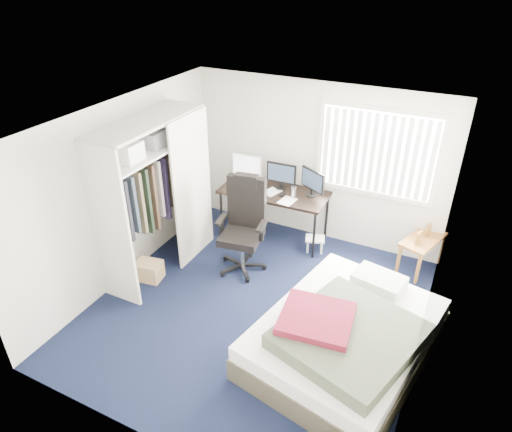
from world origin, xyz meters
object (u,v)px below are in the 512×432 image
object	(u,v)px
office_chair	(244,234)
desk	(275,189)
nightstand	(423,242)
bed	(345,336)

from	to	relation	value
office_chair	desk	bearing A→B (deg)	86.34
desk	nightstand	distance (m)	2.31
desk	bed	bearing A→B (deg)	-48.75
office_chair	nightstand	distance (m)	2.57
office_chair	nightstand	world-z (taller)	office_chair
desk	nightstand	xyz separation A→B (m)	(2.27, 0.09, -0.39)
bed	office_chair	bearing A→B (deg)	149.92
desk	nightstand	size ratio (longest dim) A/B	2.02
office_chair	bed	distance (m)	2.14
desk	office_chair	bearing A→B (deg)	-93.66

